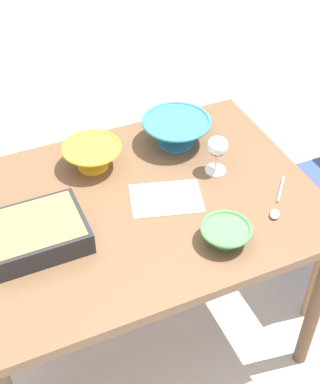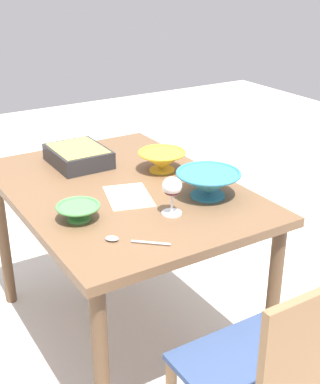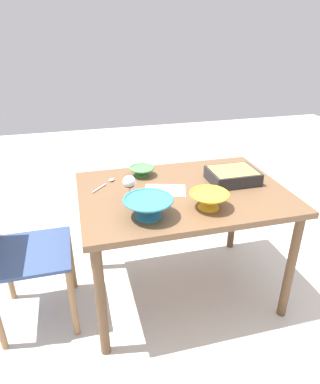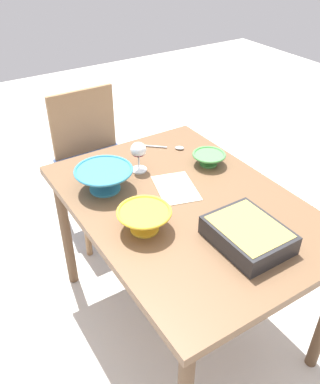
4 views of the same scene
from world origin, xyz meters
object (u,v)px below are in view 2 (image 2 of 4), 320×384
serving_spoon (124,240)px  small_bowl (208,183)px  dining_table (122,206)px  chair (282,380)px  mixing_bowl (78,211)px  napkin (128,196)px  casserole_dish (78,155)px  serving_bowl (162,160)px  wine_glass (172,189)px

serving_spoon → small_bowl: bearing=108.5°
dining_table → chair: chair is taller
serving_spoon → mixing_bowl: bearing=-164.7°
chair → dining_table: bearing=-179.8°
mixing_bowl → small_bowl: (0.07, 0.50, 0.02)m
small_bowl → napkin: 0.31m
dining_table → small_bowl: bearing=42.8°
casserole_dish → mixing_bowl: bearing=-23.6°
casserole_dish → serving_spoon: 0.75m
small_bowl → serving_bowl: (-0.32, -0.01, -0.01)m
dining_table → small_bowl: (0.26, 0.24, 0.14)m
dining_table → mixing_bowl: size_ratio=7.56×
mixing_bowl → serving_spoon: 0.23m
napkin → small_bowl: bearing=59.0°
casserole_dish → serving_bowl: (0.26, 0.27, 0.01)m
dining_table → wine_glass: size_ratio=8.33×
chair → small_bowl: chair is taller
wine_glass → napkin: 0.24m
wine_glass → small_bowl: wine_glass is taller
dining_table → chair: (0.94, 0.00, -0.16)m
mixing_bowl → casserole_dish: bearing=156.4°
casserole_dish → chair: bearing=2.0°
mixing_bowl → small_bowl: bearing=81.8°
serving_spoon → dining_table: bearing=153.4°
casserole_dish → serving_spoon: size_ratio=1.65×
casserole_dish → serving_spoon: casserole_dish is taller
small_bowl → napkin: size_ratio=1.07×
chair → wine_glass: bearing=176.8°
serving_bowl → serving_spoon: bearing=-42.8°
dining_table → serving_spoon: (0.40, -0.20, 0.09)m
dining_table → casserole_dish: 0.35m
casserole_dish → napkin: (0.42, 0.02, -0.04)m
mixing_bowl → serving_bowl: (-0.25, 0.49, 0.02)m
mixing_bowl → napkin: bearing=109.2°
serving_spoon → napkin: bearing=149.2°
dining_table → small_bowl: 0.38m
dining_table → napkin: (0.10, -0.02, 0.09)m
mixing_bowl → dining_table: bearing=125.1°
dining_table → casserole_dish: (-0.32, -0.04, 0.13)m
dining_table → casserole_dish: size_ratio=4.15×
napkin → chair: bearing=1.7°
serving_bowl → serving_spoon: serving_bowl is taller
chair → napkin: (-0.84, -0.02, 0.25)m
wine_glass → casserole_dish: size_ratio=0.50×
dining_table → napkin: size_ratio=5.08×
chair → serving_spoon: bearing=-159.1°
serving_bowl → napkin: (0.16, -0.25, -0.05)m
napkin → dining_table: bearing=167.9°
chair → wine_glass: (-0.63, 0.04, 0.34)m
small_bowl → serving_spoon: (0.15, -0.44, -0.05)m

